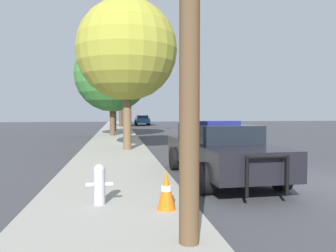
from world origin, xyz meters
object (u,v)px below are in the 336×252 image
object	(u,v)px
police_car	(219,149)
tree_sidewalk_near	(127,50)
traffic_cone	(166,190)
tree_sidewalk_far	(121,83)
traffic_light	(133,90)
tree_sidewalk_mid	(112,74)
car_background_distant	(142,120)
fire_hydrant	(100,183)

from	to	relation	value
police_car	tree_sidewalk_near	xyz separation A→B (m)	(-2.29, 6.23, 3.77)
traffic_cone	tree_sidewalk_far	bearing A→B (deg)	90.72
police_car	traffic_light	xyz separation A→B (m)	(-1.28, 21.18, 3.03)
tree_sidewalk_mid	traffic_light	bearing A→B (deg)	72.78
traffic_cone	tree_sidewalk_mid	bearing A→B (deg)	93.62
police_car	car_background_distant	world-z (taller)	police_car
traffic_light	traffic_cone	distance (m)	24.45
car_background_distant	tree_sidewalk_mid	distance (m)	21.28
traffic_light	traffic_cone	world-z (taller)	traffic_light
tree_sidewalk_far	traffic_cone	world-z (taller)	tree_sidewalk_far
fire_hydrant	tree_sidewalk_near	distance (m)	9.69
traffic_light	tree_sidewalk_far	world-z (taller)	tree_sidewalk_far
traffic_light	traffic_cone	size ratio (longest dim) A/B	7.74
fire_hydrant	tree_sidewalk_mid	xyz separation A→B (m)	(-0.01, 17.93, 4.00)
fire_hydrant	tree_sidewalk_far	distance (m)	32.63
police_car	tree_sidewalk_near	bearing A→B (deg)	-72.07
tree_sidewalk_mid	police_car	bearing A→B (deg)	-78.70
tree_sidewalk_near	tree_sidewalk_far	distance (m)	23.52
police_car	traffic_light	size ratio (longest dim) A/B	1.01
police_car	tree_sidewalk_far	bearing A→B (deg)	-87.81
police_car	tree_sidewalk_far	world-z (taller)	tree_sidewalk_far
police_car	tree_sidewalk_mid	size ratio (longest dim) A/B	0.74
police_car	car_background_distant	size ratio (longest dim) A/B	1.24
traffic_light	car_background_distant	xyz separation A→B (m)	(1.89, 14.83, -3.07)
tree_sidewalk_far	traffic_light	bearing A→B (deg)	-83.04
car_background_distant	traffic_light	bearing A→B (deg)	-97.91
fire_hydrant	car_background_distant	bearing A→B (deg)	84.56
tree_sidewalk_near	tree_sidewalk_far	xyz separation A→B (m)	(-0.03, 23.51, 0.65)
fire_hydrant	police_car	bearing A→B (deg)	39.71
traffic_light	tree_sidewalk_mid	distance (m)	6.10
police_car	tree_sidewalk_mid	bearing A→B (deg)	-80.98
fire_hydrant	tree_sidewalk_near	size ratio (longest dim) A/B	0.11
police_car	traffic_light	bearing A→B (deg)	-88.82
fire_hydrant	tree_sidewalk_mid	size ratio (longest dim) A/B	0.10
tree_sidewalk_far	traffic_cone	bearing A→B (deg)	-89.28
car_background_distant	tree_sidewalk_near	size ratio (longest dim) A/B	0.63
car_background_distant	tree_sidewalk_mid	size ratio (longest dim) A/B	0.59
traffic_light	tree_sidewalk_far	bearing A→B (deg)	96.96
car_background_distant	tree_sidewalk_near	xyz separation A→B (m)	(-2.90, -29.78, 3.81)
fire_hydrant	tree_sidewalk_far	size ratio (longest dim) A/B	0.10
tree_sidewalk_mid	traffic_cone	distance (m)	18.90
fire_hydrant	tree_sidewalk_near	world-z (taller)	tree_sidewalk_near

